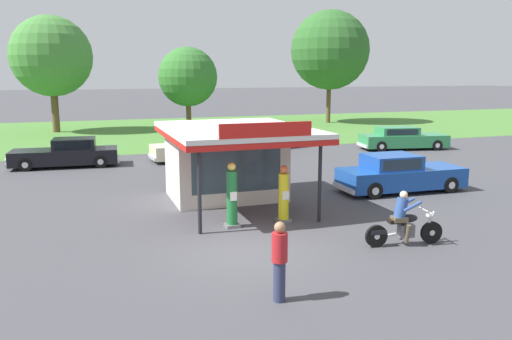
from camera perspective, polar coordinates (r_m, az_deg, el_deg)
ground_plane at (r=14.25m, az=-1.42°, el=-8.85°), size 300.00×300.00×0.00m
grass_verge_strip at (r=43.25m, az=-13.63°, el=4.14°), size 120.00×24.00×0.01m
service_station_kiosk at (r=19.34m, az=-3.17°, el=1.56°), size 4.88×6.38×3.35m
gas_pump_nearside at (r=15.96m, az=-2.72°, el=-3.12°), size 0.44×0.44×2.07m
gas_pump_offside at (r=16.55m, az=3.12°, el=-2.97°), size 0.44×0.44×1.88m
motorcycle_with_rider at (r=14.94m, az=16.20°, el=-5.72°), size 2.32×0.71×1.58m
featured_classic_sedan at (r=21.67m, az=15.76°, el=-0.49°), size 5.40×2.10×1.55m
parked_car_back_row_far_left at (r=33.12m, az=1.55°, el=3.68°), size 5.47×3.10×1.47m
parked_car_back_row_far_right at (r=33.88m, az=16.07°, el=3.40°), size 5.82×2.90×1.43m
parked_car_back_row_centre_right at (r=28.19m, az=-20.45°, el=1.71°), size 5.57×2.29×1.47m
parked_car_back_row_right at (r=28.68m, az=-6.51°, el=2.44°), size 5.59×2.26×1.42m
bystander_standing_back_lot at (r=10.87m, az=2.65°, el=-9.99°), size 0.34×0.34×1.76m
tree_oak_far_right at (r=50.54m, az=8.38°, el=13.05°), size 7.56×7.56×10.75m
tree_oak_far_left at (r=45.04m, az=-21.97°, el=11.73°), size 6.46×6.46×9.37m
tree_oak_left at (r=45.62m, az=-7.66°, el=10.30°), size 5.17×5.17×7.06m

